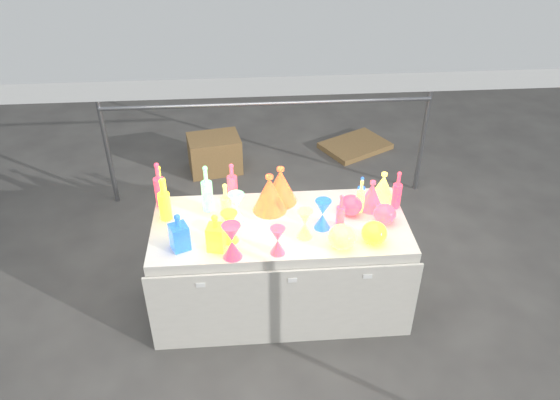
{
  "coord_description": "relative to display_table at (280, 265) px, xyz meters",
  "views": [
    {
      "loc": [
        -0.23,
        -3.07,
        3.05
      ],
      "look_at": [
        0.0,
        0.0,
        0.95
      ],
      "focal_mm": 35.0,
      "sensor_mm": 36.0,
      "label": 1
    }
  ],
  "objects": [
    {
      "name": "lampshade_3",
      "position": [
        0.78,
        0.25,
        0.49
      ],
      "size": [
        0.25,
        0.25,
        0.23
      ],
      "primitive_type": null,
      "rotation": [
        0.0,
        0.0,
        0.38
      ],
      "color": "#137079",
      "rests_on": "display_table"
    },
    {
      "name": "lampshade_1",
      "position": [
        -0.06,
        0.18,
        0.52
      ],
      "size": [
        0.32,
        0.32,
        0.29
      ],
      "primitive_type": null,
      "rotation": [
        0.0,
        0.0,
        -0.34
      ],
      "color": "gold",
      "rests_on": "display_table"
    },
    {
      "name": "display_table",
      "position": [
        0.0,
        0.0,
        0.0
      ],
      "size": [
        1.84,
        0.83,
        0.75
      ],
      "color": "silver",
      "rests_on": "ground"
    },
    {
      "name": "bottle_6",
      "position": [
        -0.8,
        0.13,
        0.54
      ],
      "size": [
        0.1,
        0.1,
        0.33
      ],
      "primitive_type": null,
      "rotation": [
        0.0,
        0.0,
        0.23
      ],
      "color": "#CC4213",
      "rests_on": "display_table"
    },
    {
      "name": "bottle_2",
      "position": [
        -0.85,
        0.3,
        0.56
      ],
      "size": [
        0.09,
        0.09,
        0.36
      ],
      "primitive_type": null,
      "rotation": [
        0.0,
        0.0,
        -0.16
      ],
      "color": "#DA4F17",
      "rests_on": "display_table"
    },
    {
      "name": "decanter_2",
      "position": [
        -0.68,
        -0.21,
        0.51
      ],
      "size": [
        0.15,
        0.15,
        0.27
      ],
      "primitive_type": null,
      "rotation": [
        0.0,
        0.0,
        0.41
      ],
      "color": "#177F43",
      "rests_on": "display_table"
    },
    {
      "name": "bottle_9",
      "position": [
        0.86,
        0.15,
        0.53
      ],
      "size": [
        0.09,
        0.09,
        0.3
      ],
      "primitive_type": null,
      "rotation": [
        0.0,
        0.0,
        0.4
      ],
      "color": "#DA4F17",
      "rests_on": "display_table"
    },
    {
      "name": "hourglass_0",
      "position": [
        -0.33,
        -0.32,
        0.5
      ],
      "size": [
        0.16,
        0.16,
        0.25
      ],
      "primitive_type": null,
      "rotation": [
        0.0,
        0.0,
        0.35
      ],
      "color": "#DA4F17",
      "rests_on": "display_table"
    },
    {
      "name": "hourglass_3",
      "position": [
        -0.3,
        0.06,
        0.49
      ],
      "size": [
        0.13,
        0.13,
        0.23
      ],
      "primitive_type": null,
      "rotation": [
        0.0,
        0.0,
        -0.11
      ],
      "color": "#CA289C",
      "rests_on": "display_table"
    },
    {
      "name": "hourglass_2",
      "position": [
        0.16,
        -0.15,
        0.48
      ],
      "size": [
        0.13,
        0.13,
        0.21
      ],
      "primitive_type": null,
      "rotation": [
        0.0,
        0.0,
        0.31
      ],
      "color": "#137079",
      "rests_on": "display_table"
    },
    {
      "name": "cardboard_box_closed",
      "position": [
        -0.54,
        2.04,
        -0.18
      ],
      "size": [
        0.59,
        0.48,
        0.39
      ],
      "primitive_type": "cube",
      "rotation": [
        0.0,
        0.0,
        0.18
      ],
      "color": "olive",
      "rests_on": "ground"
    },
    {
      "name": "globe_2",
      "position": [
        0.52,
        0.09,
        0.44
      ],
      "size": [
        0.19,
        0.19,
        0.13
      ],
      "primitive_type": null,
      "rotation": [
        0.0,
        0.0,
        -0.22
      ],
      "color": "#DA4F17",
      "rests_on": "display_table"
    },
    {
      "name": "bottle_8",
      "position": [
        0.61,
        0.19,
        0.5
      ],
      "size": [
        0.06,
        0.06,
        0.24
      ],
      "primitive_type": null,
      "rotation": [
        0.0,
        0.0,
        -0.02
      ],
      "color": "#177F43",
      "rests_on": "display_table"
    },
    {
      "name": "hourglass_4",
      "position": [
        -0.35,
        -0.15,
        0.49
      ],
      "size": [
        0.11,
        0.11,
        0.23
      ],
      "primitive_type": null,
      "rotation": [
        0.0,
        0.0,
        -0.0
      ],
      "color": "#CC4213",
      "rests_on": "display_table"
    },
    {
      "name": "hourglass_5",
      "position": [
        0.29,
        -0.06,
        0.49
      ],
      "size": [
        0.13,
        0.13,
        0.22
      ],
      "primitive_type": null,
      "rotation": [
        0.0,
        0.0,
        0.15
      ],
      "color": "#177F43",
      "rests_on": "display_table"
    },
    {
      "name": "cardboard_box_flat",
      "position": [
        1.05,
        2.39,
        -0.34
      ],
      "size": [
        0.88,
        0.8,
        0.06
      ],
      "primitive_type": "cube",
      "rotation": [
        0.0,
        0.0,
        0.51
      ],
      "color": "olive",
      "rests_on": "ground"
    },
    {
      "name": "bottle_10",
      "position": [
        0.41,
        -0.07,
        0.51
      ],
      "size": [
        0.06,
        0.06,
        0.27
      ],
      "primitive_type": null,
      "rotation": [
        0.0,
        0.0,
        -0.0
      ],
      "color": "#1E24B3",
      "rests_on": "display_table"
    },
    {
      "name": "lampshade_0",
      "position": [
        0.02,
        0.29,
        0.52
      ],
      "size": [
        0.29,
        0.29,
        0.29
      ],
      "primitive_type": null,
      "rotation": [
        0.0,
        0.0,
        -0.18
      ],
      "color": "gold",
      "rests_on": "display_table"
    },
    {
      "name": "bottle_0",
      "position": [
        -0.85,
        0.34,
        0.53
      ],
      "size": [
        0.1,
        0.1,
        0.32
      ],
      "primitive_type": null,
      "rotation": [
        0.0,
        0.0,
        0.19
      ],
      "color": "#CC4213",
      "rests_on": "display_table"
    },
    {
      "name": "ground",
      "position": [
        -0.0,
        0.01,
        -0.37
      ],
      "size": [
        80.0,
        80.0,
        0.0
      ],
      "primitive_type": "plane",
      "color": "#5E5B57",
      "rests_on": "ground"
    },
    {
      "name": "globe_0",
      "position": [
        0.61,
        -0.25,
        0.44
      ],
      "size": [
        0.22,
        0.22,
        0.14
      ],
      "primitive_type": null,
      "rotation": [
        0.0,
        0.0,
        -0.31
      ],
      "color": "#CC4213",
      "rests_on": "display_table"
    },
    {
      "name": "bottle_5",
      "position": [
        -0.51,
        0.22,
        0.56
      ],
      "size": [
        0.1,
        0.1,
        0.37
      ],
      "primitive_type": null,
      "rotation": [
        0.0,
        0.0,
        0.25
      ],
      "color": "#CA289C",
      "rests_on": "display_table"
    },
    {
      "name": "bottle_4",
      "position": [
        -0.37,
        0.07,
        0.53
      ],
      "size": [
        0.08,
        0.08,
        0.31
      ],
      "primitive_type": null,
      "rotation": [
        0.0,
        0.0,
        0.14
      ],
      "color": "#137079",
      "rests_on": "display_table"
    },
    {
      "name": "globe_1",
      "position": [
        0.38,
        -0.28,
        0.45
      ],
      "size": [
        0.19,
        0.19,
        0.15
      ],
      "primitive_type": null,
      "rotation": [
        0.0,
        0.0,
        -0.05
      ],
      "color": "#137079",
      "rests_on": "display_table"
    },
    {
      "name": "hourglass_1",
      "position": [
        -0.04,
        -0.31,
        0.48
      ],
      "size": [
        0.13,
        0.13,
        0.2
      ],
      "primitive_type": null,
      "rotation": [
        0.0,
        0.0,
        0.4
      ],
      "color": "#1E24B3",
      "rests_on": "display_table"
    },
    {
      "name": "bottle_3",
      "position": [
        -0.33,
        0.36,
        0.52
      ],
      "size": [
        0.1,
        0.1,
        0.29
      ],
      "primitive_type": null,
      "rotation": [
        0.0,
        0.0,
        -0.33
      ],
      "color": "#1E24B3",
      "rests_on": "display_table"
    },
    {
      "name": "lampshade_2",
      "position": [
        0.68,
        0.16,
        0.49
      ],
      "size": [
        0.24,
        0.24,
        0.23
      ],
      "primitive_type": null,
      "rotation": [
        0.0,
        0.0,
        0.38
      ],
      "color": "#1E24B3",
      "rests_on": "display_table"
    },
    {
      "name": "bottle_11",
      "position": [
        0.59,
        0.12,
        0.51
      ],
      "size": [
        0.07,
        0.07,
        0.26
      ],
      "primitive_type": null,
      "rotation": [
        0.0,
        0.0,
        0.29
      ],
      "color": "#137079",
      "rests_on": "display_table"
    },
    {
      "name": "decanter_0",
      "position": [
        -0.44,
        -0.23,
        0.51
      ],
      "size": [
        0.13,
        0.13,
        0.27
      ],
      "primitive_type": null,
      "rotation": [
        0.0,
        0.0,
        -0.22
      ],
      "color": "#CC4213",
      "rests_on": "display_table"
    },
    {
      "name": "globe_3",
      "position": [
        0.73,
        -0.03,
        0.44
      ],
      "size": [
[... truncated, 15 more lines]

